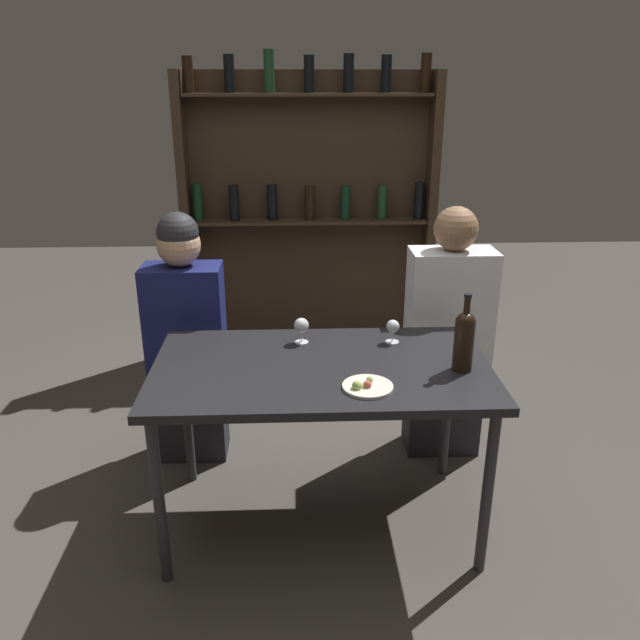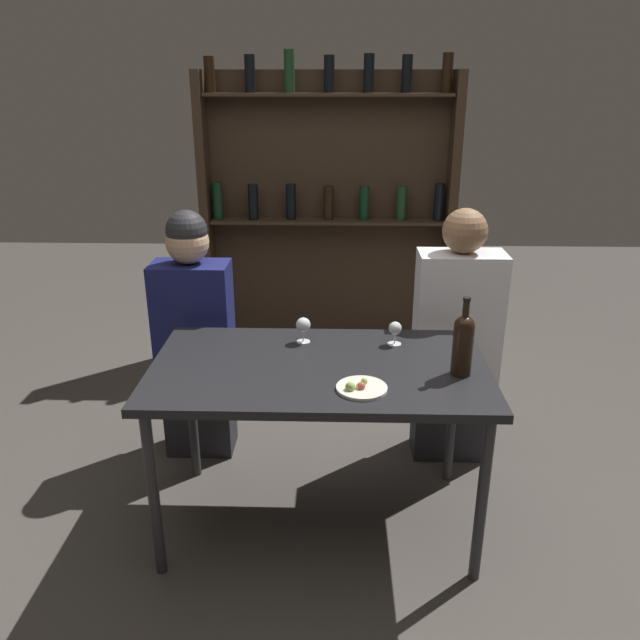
{
  "view_description": "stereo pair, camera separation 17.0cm",
  "coord_description": "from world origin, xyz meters",
  "px_view_note": "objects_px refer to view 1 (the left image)",
  "views": [
    {
      "loc": [
        -0.1,
        -2.3,
        1.86
      ],
      "look_at": [
        0.0,
        0.12,
        0.92
      ],
      "focal_mm": 35.0,
      "sensor_mm": 36.0,
      "label": 1
    },
    {
      "loc": [
        0.07,
        -2.3,
        1.86
      ],
      "look_at": [
        0.0,
        0.12,
        0.92
      ],
      "focal_mm": 35.0,
      "sensor_mm": 36.0,
      "label": 2
    }
  ],
  "objects_px": {
    "wine_glass_1": "(393,327)",
    "wine_glass_0": "(301,326)",
    "seated_person_left": "(187,343)",
    "food_plate_0": "(367,386)",
    "seated_person_right": "(447,341)",
    "wine_bottle": "(464,338)"
  },
  "relations": [
    {
      "from": "wine_glass_1",
      "to": "seated_person_left",
      "type": "height_order",
      "value": "seated_person_left"
    },
    {
      "from": "wine_glass_0",
      "to": "seated_person_left",
      "type": "height_order",
      "value": "seated_person_left"
    },
    {
      "from": "wine_glass_1",
      "to": "food_plate_0",
      "type": "relative_size",
      "value": 0.55
    },
    {
      "from": "wine_bottle",
      "to": "wine_glass_1",
      "type": "distance_m",
      "value": 0.38
    },
    {
      "from": "wine_glass_1",
      "to": "wine_glass_0",
      "type": "bearing_deg",
      "value": 178.05
    },
    {
      "from": "wine_glass_0",
      "to": "wine_glass_1",
      "type": "bearing_deg",
      "value": -1.95
    },
    {
      "from": "wine_bottle",
      "to": "food_plate_0",
      "type": "distance_m",
      "value": 0.44
    },
    {
      "from": "seated_person_right",
      "to": "wine_glass_1",
      "type": "bearing_deg",
      "value": -133.43
    },
    {
      "from": "wine_glass_1",
      "to": "seated_person_right",
      "type": "xyz_separation_m",
      "value": [
        0.34,
        0.36,
        -0.22
      ]
    },
    {
      "from": "wine_bottle",
      "to": "wine_glass_0",
      "type": "height_order",
      "value": "wine_bottle"
    },
    {
      "from": "wine_glass_1",
      "to": "seated_person_right",
      "type": "distance_m",
      "value": 0.54
    },
    {
      "from": "food_plate_0",
      "to": "wine_glass_1",
      "type": "bearing_deg",
      "value": 69.56
    },
    {
      "from": "seated_person_right",
      "to": "food_plate_0",
      "type": "bearing_deg",
      "value": -122.32
    },
    {
      "from": "wine_bottle",
      "to": "wine_glass_0",
      "type": "distance_m",
      "value": 0.71
    },
    {
      "from": "food_plate_0",
      "to": "seated_person_left",
      "type": "height_order",
      "value": "seated_person_left"
    },
    {
      "from": "food_plate_0",
      "to": "seated_person_left",
      "type": "relative_size",
      "value": 0.15
    },
    {
      "from": "wine_bottle",
      "to": "food_plate_0",
      "type": "bearing_deg",
      "value": -159.83
    },
    {
      "from": "food_plate_0",
      "to": "wine_bottle",
      "type": "bearing_deg",
      "value": 20.17
    },
    {
      "from": "food_plate_0",
      "to": "seated_person_left",
      "type": "bearing_deg",
      "value": 135.49
    },
    {
      "from": "food_plate_0",
      "to": "seated_person_right",
      "type": "xyz_separation_m",
      "value": [
        0.5,
        0.79,
        -0.16
      ]
    },
    {
      "from": "food_plate_0",
      "to": "seated_person_left",
      "type": "xyz_separation_m",
      "value": [
        -0.81,
        0.79,
        -0.15
      ]
    },
    {
      "from": "wine_bottle",
      "to": "seated_person_left",
      "type": "distance_m",
      "value": 1.39
    }
  ]
}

